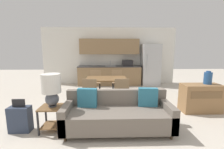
{
  "coord_description": "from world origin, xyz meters",
  "views": [
    {
      "loc": [
        -0.1,
        -2.71,
        1.64
      ],
      "look_at": [
        0.03,
        1.5,
        0.95
      ],
      "focal_mm": 24.0,
      "sensor_mm": 36.0,
      "label": 1
    }
  ],
  "objects_px": {
    "refrigerator": "(150,65)",
    "table_lamp": "(51,88)",
    "vase": "(208,78)",
    "suitcase": "(20,119)",
    "couch": "(117,114)",
    "dining_chair_far_right": "(117,80)",
    "dining_table": "(106,80)",
    "dining_chair_near_left": "(91,91)",
    "side_table": "(51,115)",
    "dining_chair_near_right": "(121,91)",
    "dining_chair_far_left": "(95,80)",
    "credenza": "(201,98)"
  },
  "relations": [
    {
      "from": "refrigerator",
      "to": "table_lamp",
      "type": "relative_size",
      "value": 2.86
    },
    {
      "from": "vase",
      "to": "suitcase",
      "type": "height_order",
      "value": "vase"
    },
    {
      "from": "couch",
      "to": "dining_chair_far_right",
      "type": "distance_m",
      "value": 2.75
    },
    {
      "from": "dining_table",
      "to": "dining_chair_near_left",
      "type": "distance_m",
      "value": 0.91
    },
    {
      "from": "table_lamp",
      "to": "vase",
      "type": "height_order",
      "value": "table_lamp"
    },
    {
      "from": "side_table",
      "to": "vase",
      "type": "xyz_separation_m",
      "value": [
        3.81,
        0.9,
        0.57
      ]
    },
    {
      "from": "dining_chair_near_right",
      "to": "suitcase",
      "type": "height_order",
      "value": "dining_chair_near_right"
    },
    {
      "from": "couch",
      "to": "suitcase",
      "type": "height_order",
      "value": "couch"
    },
    {
      "from": "refrigerator",
      "to": "couch",
      "type": "xyz_separation_m",
      "value": [
        -1.82,
        -4.02,
        -0.62
      ]
    },
    {
      "from": "side_table",
      "to": "vase",
      "type": "bearing_deg",
      "value": 13.32
    },
    {
      "from": "suitcase",
      "to": "vase",
      "type": "bearing_deg",
      "value": 11.69
    },
    {
      "from": "dining_chair_near_left",
      "to": "dining_table",
      "type": "bearing_deg",
      "value": -111.25
    },
    {
      "from": "vase",
      "to": "dining_chair_far_left",
      "type": "relative_size",
      "value": 0.41
    },
    {
      "from": "dining_chair_far_right",
      "to": "dining_chair_near_left",
      "type": "xyz_separation_m",
      "value": [
        -0.86,
        -1.55,
        0.0
      ]
    },
    {
      "from": "refrigerator",
      "to": "dining_chair_near_left",
      "type": "height_order",
      "value": "refrigerator"
    },
    {
      "from": "dining_table",
      "to": "dining_chair_near_right",
      "type": "height_order",
      "value": "dining_chair_near_right"
    },
    {
      "from": "dining_chair_far_left",
      "to": "suitcase",
      "type": "bearing_deg",
      "value": -114.68
    },
    {
      "from": "table_lamp",
      "to": "dining_chair_far_left",
      "type": "height_order",
      "value": "table_lamp"
    },
    {
      "from": "dining_table",
      "to": "credenza",
      "type": "distance_m",
      "value": 2.78
    },
    {
      "from": "dining_chair_far_left",
      "to": "suitcase",
      "type": "relative_size",
      "value": 1.27
    },
    {
      "from": "dining_chair_far_left",
      "to": "dining_chair_far_right",
      "type": "distance_m",
      "value": 0.85
    },
    {
      "from": "dining_table",
      "to": "vase",
      "type": "distance_m",
      "value": 2.92
    },
    {
      "from": "couch",
      "to": "dining_chair_near_right",
      "type": "height_order",
      "value": "dining_chair_near_right"
    },
    {
      "from": "refrigerator",
      "to": "dining_chair_far_right",
      "type": "relative_size",
      "value": 2.2
    },
    {
      "from": "couch",
      "to": "dining_chair_far_right",
      "type": "relative_size",
      "value": 2.49
    },
    {
      "from": "dining_chair_near_right",
      "to": "suitcase",
      "type": "relative_size",
      "value": 1.27
    },
    {
      "from": "refrigerator",
      "to": "dining_chair_far_left",
      "type": "height_order",
      "value": "refrigerator"
    },
    {
      "from": "couch",
      "to": "dining_chair_near_left",
      "type": "distance_m",
      "value": 1.37
    },
    {
      "from": "dining_table",
      "to": "refrigerator",
      "type": "bearing_deg",
      "value": 44.96
    },
    {
      "from": "refrigerator",
      "to": "credenza",
      "type": "distance_m",
      "value": 3.26
    },
    {
      "from": "vase",
      "to": "dining_chair_near_left",
      "type": "xyz_separation_m",
      "value": [
        -3.14,
        0.3,
        -0.43
      ]
    },
    {
      "from": "refrigerator",
      "to": "dining_table",
      "type": "relative_size",
      "value": 1.43
    },
    {
      "from": "dining_chair_near_left",
      "to": "dining_chair_near_right",
      "type": "bearing_deg",
      "value": -171.94
    },
    {
      "from": "dining_chair_far_left",
      "to": "dining_chair_far_right",
      "type": "bearing_deg",
      "value": 0.57
    },
    {
      "from": "refrigerator",
      "to": "table_lamp",
      "type": "distance_m",
      "value": 5.1
    },
    {
      "from": "dining_chair_far_right",
      "to": "suitcase",
      "type": "xyz_separation_m",
      "value": [
        -2.15,
        -2.77,
        -0.22
      ]
    },
    {
      "from": "side_table",
      "to": "dining_chair_far_right",
      "type": "distance_m",
      "value": 3.16
    },
    {
      "from": "dining_chair_far_left",
      "to": "dining_chair_far_right",
      "type": "relative_size",
      "value": 1.0
    },
    {
      "from": "refrigerator",
      "to": "dining_chair_near_right",
      "type": "relative_size",
      "value": 2.2
    },
    {
      "from": "couch",
      "to": "credenza",
      "type": "height_order",
      "value": "couch"
    },
    {
      "from": "side_table",
      "to": "table_lamp",
      "type": "xyz_separation_m",
      "value": [
        0.04,
        0.01,
        0.56
      ]
    },
    {
      "from": "dining_chair_far_left",
      "to": "dining_chair_near_right",
      "type": "distance_m",
      "value": 1.77
    },
    {
      "from": "side_table",
      "to": "table_lamp",
      "type": "distance_m",
      "value": 0.56
    },
    {
      "from": "refrigerator",
      "to": "dining_chair_near_left",
      "type": "xyz_separation_m",
      "value": [
        -2.5,
        -2.83,
        -0.47
      ]
    },
    {
      "from": "side_table",
      "to": "vase",
      "type": "height_order",
      "value": "vase"
    },
    {
      "from": "dining_chair_far_left",
      "to": "table_lamp",
      "type": "bearing_deg",
      "value": -102.8
    },
    {
      "from": "couch",
      "to": "side_table",
      "type": "bearing_deg",
      "value": -179.38
    },
    {
      "from": "couch",
      "to": "vase",
      "type": "xyz_separation_m",
      "value": [
        2.46,
        0.89,
        0.58
      ]
    },
    {
      "from": "side_table",
      "to": "suitcase",
      "type": "distance_m",
      "value": 0.62
    },
    {
      "from": "side_table",
      "to": "table_lamp",
      "type": "relative_size",
      "value": 0.78
    }
  ]
}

